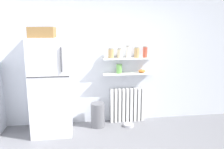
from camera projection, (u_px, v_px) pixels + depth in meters
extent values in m
cube|color=silver|center=(118.00, 58.00, 4.47)|extent=(7.04, 0.10, 2.60)
cube|color=silver|center=(51.00, 86.00, 3.99)|extent=(0.69, 0.70, 1.72)
cube|color=#262628|center=(48.00, 77.00, 3.60)|extent=(0.67, 0.01, 0.01)
cylinder|color=#4C4C51|center=(61.00, 60.00, 3.56)|extent=(0.02, 0.02, 0.40)
cube|color=olive|center=(42.00, 32.00, 3.79)|extent=(0.41, 0.49, 0.18)
cube|color=white|center=(112.00, 106.00, 4.51)|extent=(0.06, 0.12, 0.69)
cube|color=white|center=(116.00, 105.00, 4.52)|extent=(0.06, 0.12, 0.69)
cube|color=white|center=(119.00, 105.00, 4.53)|extent=(0.06, 0.12, 0.69)
cube|color=white|center=(123.00, 105.00, 4.54)|extent=(0.06, 0.12, 0.69)
cube|color=white|center=(127.00, 105.00, 4.56)|extent=(0.06, 0.12, 0.69)
cube|color=white|center=(131.00, 105.00, 4.57)|extent=(0.06, 0.12, 0.69)
cube|color=white|center=(135.00, 104.00, 4.58)|extent=(0.06, 0.12, 0.69)
cube|color=white|center=(139.00, 104.00, 4.59)|extent=(0.06, 0.12, 0.69)
cube|color=white|center=(142.00, 104.00, 4.60)|extent=(0.06, 0.12, 0.69)
cube|color=white|center=(128.00, 74.00, 4.40)|extent=(0.98, 0.22, 0.02)
cube|color=white|center=(128.00, 58.00, 4.34)|extent=(0.98, 0.22, 0.02)
cylinder|color=tan|center=(111.00, 54.00, 4.27)|extent=(0.10, 0.10, 0.17)
cylinder|color=gray|center=(111.00, 49.00, 4.26)|extent=(0.09, 0.09, 0.02)
cylinder|color=beige|center=(120.00, 54.00, 4.30)|extent=(0.09, 0.09, 0.17)
cylinder|color=gray|center=(120.00, 49.00, 4.28)|extent=(0.08, 0.08, 0.02)
cylinder|color=silver|center=(128.00, 52.00, 4.32)|extent=(0.09, 0.09, 0.22)
cylinder|color=gray|center=(128.00, 46.00, 4.30)|extent=(0.09, 0.09, 0.02)
cylinder|color=tan|center=(137.00, 53.00, 4.35)|extent=(0.10, 0.10, 0.19)
cylinder|color=gray|center=(137.00, 47.00, 4.33)|extent=(0.09, 0.09, 0.02)
cylinder|color=#C64C38|center=(145.00, 52.00, 4.37)|extent=(0.09, 0.09, 0.20)
cylinder|color=gray|center=(145.00, 47.00, 4.35)|extent=(0.08, 0.08, 0.02)
cylinder|color=#66A84C|center=(119.00, 69.00, 4.35)|extent=(0.11, 0.11, 0.18)
ellipsoid|color=orange|center=(142.00, 71.00, 4.43)|extent=(0.14, 0.14, 0.06)
cylinder|color=slate|center=(98.00, 115.00, 4.31)|extent=(0.27, 0.27, 0.47)
cylinder|color=#B7B7BC|center=(129.00, 125.00, 4.34)|extent=(0.19, 0.19, 0.05)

